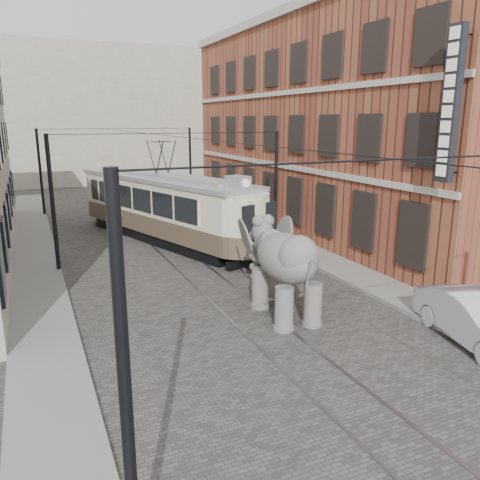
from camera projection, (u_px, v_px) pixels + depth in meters
name	position (u px, v px, depth m)	size (l,w,h in m)	color
ground	(228.00, 298.00, 18.09)	(120.00, 120.00, 0.00)	#494643
tram_rails	(228.00, 298.00, 18.09)	(1.54, 80.00, 0.02)	slate
sidewalk_right	(357.00, 276.00, 20.44)	(2.00, 60.00, 0.15)	slate
sidewalk_left	(43.00, 325.00, 15.51)	(2.00, 60.00, 0.15)	slate
brick_building	(338.00, 129.00, 28.95)	(8.00, 26.00, 12.00)	brown
distant_block	(86.00, 116.00, 51.84)	(28.00, 10.00, 14.00)	gray
catenary	(181.00, 200.00, 21.71)	(11.00, 30.20, 6.00)	black
tram	(163.00, 192.00, 26.15)	(2.85, 13.81, 5.48)	beige
elephant	(286.00, 271.00, 16.09)	(2.87, 5.22, 3.19)	#66635E
parked_car	(478.00, 320.00, 14.25)	(1.62, 4.60, 1.51)	#B0B0B5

